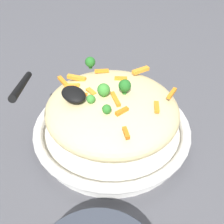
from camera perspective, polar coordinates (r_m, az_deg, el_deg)
name	(u,v)px	position (r m, az deg, el deg)	size (l,w,h in m)	color
ground_plane	(112,138)	(0.59, 0.00, -5.58)	(2.40, 2.40, 0.00)	#4C4C51
serving_bowl	(112,130)	(0.57, 0.00, -3.81)	(0.33, 0.33, 0.05)	white
pasta_mound	(112,109)	(0.53, 0.00, 0.67)	(0.27, 0.27, 0.08)	#DBC689
carrot_piece_0	(63,81)	(0.56, -10.52, 6.51)	(0.04, 0.01, 0.01)	orange
carrot_piece_1	(79,95)	(0.51, -7.02, 3.58)	(0.03, 0.01, 0.01)	orange
carrot_piece_2	(91,92)	(0.51, -4.53, 4.36)	(0.02, 0.01, 0.01)	orange
carrot_piece_3	(172,93)	(0.53, 12.75, 3.96)	(0.03, 0.01, 0.01)	orange
carrot_piece_4	(157,107)	(0.49, 9.59, 1.09)	(0.03, 0.01, 0.01)	orange
carrot_piece_5	(115,99)	(0.49, 0.73, 2.82)	(0.04, 0.01, 0.01)	orange
carrot_piece_6	(77,78)	(0.56, -7.62, 7.32)	(0.04, 0.01, 0.01)	orange
carrot_piece_7	(102,71)	(0.58, -2.23, 8.82)	(0.03, 0.01, 0.01)	orange
carrot_piece_8	(72,86)	(0.54, -8.58, 5.64)	(0.03, 0.01, 0.01)	orange
carrot_piece_9	(122,111)	(0.46, 2.14, 0.16)	(0.03, 0.01, 0.01)	orange
carrot_piece_10	(141,70)	(0.59, 6.18, 8.90)	(0.04, 0.01, 0.01)	orange
carrot_piece_11	(121,79)	(0.55, 1.91, 7.18)	(0.03, 0.01, 0.01)	orange
carrot_piece_12	(126,133)	(0.43, 3.03, -4.47)	(0.02, 0.01, 0.01)	orange
broccoli_floret_0	(125,86)	(0.50, 2.76, 5.63)	(0.02, 0.02, 0.03)	#205B1C
broccoli_floret_1	(103,89)	(0.49, -1.93, 4.86)	(0.02, 0.02, 0.03)	#377928
broccoli_floret_2	(107,109)	(0.46, -1.14, 0.62)	(0.02, 0.02, 0.02)	#296820
broccoli_floret_3	(90,62)	(0.59, -4.71, 10.63)	(0.02, 0.02, 0.03)	#205B1C
broccoli_floret_4	(90,98)	(0.48, -4.75, 2.94)	(0.02, 0.02, 0.02)	#377928
serving_spoon	(54,91)	(0.49, -12.35, 4.53)	(0.16, 0.14, 0.08)	black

